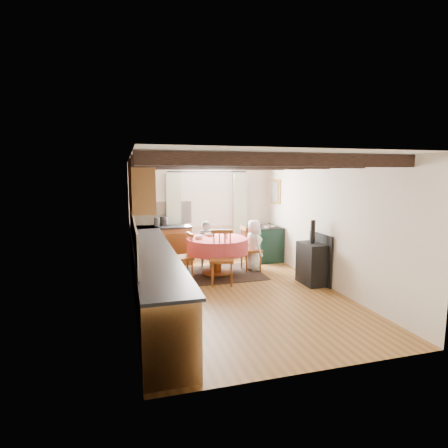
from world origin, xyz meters
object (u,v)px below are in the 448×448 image
object	(u,v)px
dining_table	(217,256)
cup	(226,235)
chair_right	(251,248)
chair_left	(183,256)
aga_range	(265,242)
child_right	(254,245)
child_far	(206,244)
chair_near	(222,258)
cast_iron_stove	(312,252)

from	to	relation	value
dining_table	cup	distance (m)	0.48
cup	chair_right	bearing A→B (deg)	10.29
chair_left	cup	world-z (taller)	chair_left
aga_range	child_right	world-z (taller)	child_right
aga_range	child_far	distance (m)	1.64
child_far	cup	world-z (taller)	child_far
child_right	chair_left	bearing A→B (deg)	91.06
chair_right	chair_near	bearing A→B (deg)	132.74
dining_table	aga_range	size ratio (longest dim) A/B	1.38
chair_near	chair_left	bearing A→B (deg)	154.21
chair_near	cup	world-z (taller)	chair_near
chair_near	chair_right	bearing A→B (deg)	58.41
dining_table	cast_iron_stove	xyz separation A→B (m)	(1.60, -1.16, 0.24)
chair_right	child_far	xyz separation A→B (m)	(-0.91, 0.53, 0.04)
chair_left	child_far	distance (m)	0.98
chair_right	aga_range	xyz separation A→B (m)	(0.69, 0.86, -0.06)
aga_range	child_right	bearing A→B (deg)	-126.35
chair_left	cup	bearing A→B (deg)	88.11
cast_iron_stove	child_right	bearing A→B (deg)	120.61
chair_near	cast_iron_stove	distance (m)	1.76
cast_iron_stove	cup	distance (m)	1.84
dining_table	cup	size ratio (longest dim) A/B	12.38
chair_right	cast_iron_stove	size ratio (longest dim) A/B	0.79
aga_range	cup	world-z (taller)	cup
chair_near	chair_right	world-z (taller)	chair_near
chair_right	aga_range	distance (m)	1.10
child_right	cup	world-z (taller)	child_right
cup	child_right	bearing A→B (deg)	9.38
dining_table	chair_left	bearing A→B (deg)	-172.66
dining_table	chair_near	bearing A→B (deg)	-97.73
chair_near	cup	distance (m)	0.81
dining_table	chair_left	xyz separation A→B (m)	(-0.77, -0.10, 0.08)
child_right	cup	xyz separation A→B (m)	(-0.68, -0.11, 0.27)
chair_near	child_right	xyz separation A→B (m)	(0.96, 0.80, 0.04)
chair_near	child_far	xyz separation A→B (m)	(-0.01, 1.33, 0.01)
chair_near	dining_table	bearing A→B (deg)	98.71
child_right	cast_iron_stove	bearing A→B (deg)	-155.10
chair_near	child_far	size ratio (longest dim) A/B	0.98
chair_left	dining_table	bearing A→B (deg)	90.56
cast_iron_stove	cup	world-z (taller)	cast_iron_stove
chair_near	aga_range	world-z (taller)	chair_near
chair_near	chair_left	distance (m)	0.91
chair_left	cast_iron_stove	xyz separation A→B (m)	(2.37, -1.06, 0.16)
chair_near	child_far	world-z (taller)	child_far
chair_left	child_right	bearing A→B (deg)	90.00
dining_table	chair_left	size ratio (longest dim) A/B	1.38
dining_table	chair_right	bearing A→B (deg)	6.76
chair_near	child_right	bearing A→B (deg)	56.52
chair_near	chair_left	size ratio (longest dim) A/B	1.12
chair_near	cast_iron_stove	world-z (taller)	cast_iron_stove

